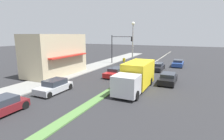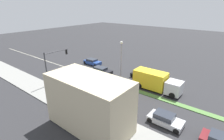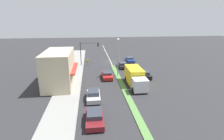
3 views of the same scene
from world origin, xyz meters
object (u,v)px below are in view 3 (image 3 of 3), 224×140
Objects in this scene: street_lamp at (118,53)px; suv_black at (144,74)px; sedan_dark at (123,65)px; sedan_maroon at (95,117)px; traffic_signal_main at (87,49)px; delivery_truck at (135,77)px; pedestrian at (73,73)px; hatchback_red at (107,75)px; sedan_silver at (93,95)px; coupe_blue at (130,60)px; warning_aframe_sign at (88,61)px.

suv_black is (-5.00, 1.25, -4.18)m from street_lamp.
suv_black is (-2.80, 7.54, 0.01)m from sedan_dark.
sedan_maroon is 0.93× the size of sedan_dark.
street_lamp reaches higher than sedan_dark.
traffic_signal_main is 0.75× the size of delivery_truck.
suv_black is at bearing 174.83° from pedestrian.
hatchback_red is at bearing 173.38° from pedestrian.
sedan_dark is at bearing -114.18° from sedan_silver.
street_lamp is 1.78× the size of sedan_maroon.
street_lamp is 1.65× the size of sedan_dark.
sedan_dark is 17.58m from sedan_silver.
street_lamp is 13.13m from coupe_blue.
suv_black is at bearing -139.66° from sedan_silver.
sedan_maroon is (7.20, 10.35, -0.86)m from delivery_truck.
pedestrian reaches higher than sedan_dark.
delivery_truck is at bearing 54.06° from suv_black.
traffic_signal_main is at bearing -87.40° from sedan_maroon.
sedan_dark is (-8.20, 5.78, 0.17)m from warning_aframe_sign.
sedan_maroon is at bearing 71.69° from sedan_dark.
warning_aframe_sign is 0.20× the size of sedan_maroon.
coupe_blue is (-10.00, -26.86, -0.00)m from sedan_maroon.
pedestrian is (2.61, 9.29, -2.90)m from traffic_signal_main.
pedestrian is at bearing 39.70° from coupe_blue.
traffic_signal_main is 6.69× the size of warning_aframe_sign.
sedan_silver is 23.39m from coupe_blue.
hatchback_red is (-6.54, 0.76, -0.38)m from pedestrian.
coupe_blue is at bearing -169.25° from traffic_signal_main.
delivery_truck is (-8.32, 14.40, -2.43)m from traffic_signal_main.
pedestrian is at bearing 74.30° from traffic_signal_main.
traffic_signal_main reaches higher than sedan_silver.
sedan_silver is (-3.74, 9.74, -0.36)m from pedestrian.
traffic_signal_main is 11.79m from coupe_blue.
pedestrian is 0.22× the size of delivery_truck.
sedan_maroon is at bearing 69.58° from coupe_blue.
sedan_dark is at bearing -150.05° from pedestrian.
delivery_truck is 8.60m from sedan_silver.
warning_aframe_sign is at bearing -87.38° from sedan_silver.
pedestrian is 17.86m from coupe_blue.
sedan_silver is (7.20, 4.63, -0.84)m from delivery_truck.
sedan_silver is at bearing 111.00° from pedestrian.
coupe_blue is (0.00, -12.65, 0.00)m from suv_black.
pedestrian reaches higher than sedan_silver.
sedan_maroon is at bearing 92.07° from warning_aframe_sign.
hatchback_red is (-2.80, -8.98, -0.02)m from sedan_silver.
hatchback_red is (-2.80, -14.69, 0.00)m from sedan_maroon.
street_lamp is at bearing 116.41° from warning_aframe_sign.
pedestrian reaches higher than warning_aframe_sign.
warning_aframe_sign is 19.07m from delivery_truck.
traffic_signal_main is at bearing -68.67° from hatchback_red.
sedan_silver reaches higher than hatchback_red.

